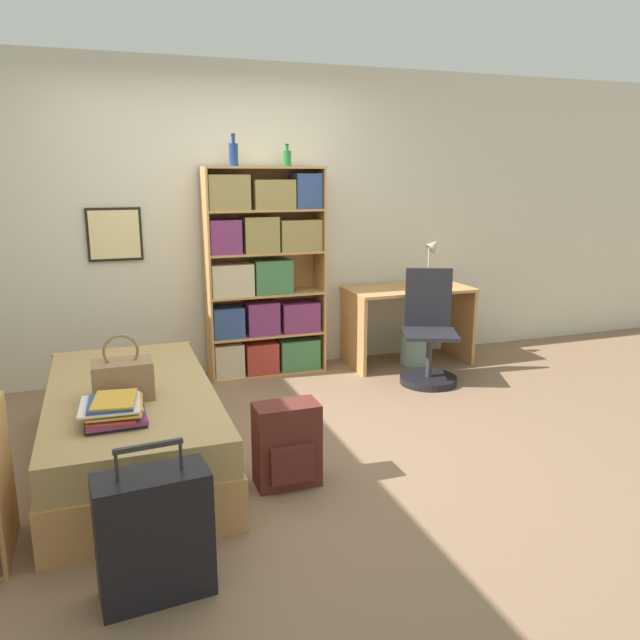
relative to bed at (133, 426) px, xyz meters
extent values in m
plane|color=#84664C|center=(0.78, -0.02, -0.24)|extent=(14.00, 14.00, 0.00)
cube|color=beige|center=(0.78, 1.64, 1.06)|extent=(10.00, 0.06, 2.60)
cube|color=black|center=(0.01, 1.59, 0.99)|extent=(0.42, 0.02, 0.42)
cube|color=beige|center=(0.01, 1.58, 0.99)|extent=(0.38, 0.01, 0.38)
cube|color=tan|center=(0.00, -0.02, -0.10)|extent=(0.95, 1.90, 0.28)
cube|color=tan|center=(0.00, -0.02, 0.14)|extent=(0.92, 1.87, 0.20)
cube|color=tan|center=(0.00, 0.91, 0.00)|extent=(0.95, 0.04, 0.48)
cube|color=#93704C|center=(-0.04, -0.16, 0.35)|extent=(0.33, 0.21, 0.21)
torus|color=#93704C|center=(-0.04, -0.16, 0.51)|extent=(0.20, 0.02, 0.20)
cube|color=#232328|center=(-0.10, -0.50, 0.25)|extent=(0.30, 0.30, 0.02)
cube|color=#7A336B|center=(-0.09, -0.50, 0.27)|extent=(0.30, 0.34, 0.02)
cube|color=#B2382D|center=(-0.11, -0.49, 0.29)|extent=(0.25, 0.36, 0.01)
cube|color=#334C84|center=(-0.11, -0.48, 0.30)|extent=(0.24, 0.33, 0.01)
cube|color=gold|center=(-0.09, -0.48, 0.31)|extent=(0.29, 0.38, 0.01)
cube|color=gold|center=(-0.11, -0.48, 0.32)|extent=(0.30, 0.28, 0.01)
cube|color=silver|center=(-0.12, -0.49, 0.33)|extent=(0.31, 0.34, 0.01)
cube|color=#334C84|center=(-0.11, -0.49, 0.34)|extent=(0.24, 0.29, 0.02)
cube|color=gold|center=(-0.09, -0.49, 0.35)|extent=(0.24, 0.31, 0.01)
cube|color=black|center=(0.02, -1.29, 0.04)|extent=(0.47, 0.26, 0.54)
cylinder|color=#2D2D33|center=(-0.11, -1.30, 0.37)|extent=(0.01, 0.01, 0.12)
cylinder|color=#2D2D33|center=(0.14, -1.28, 0.37)|extent=(0.01, 0.01, 0.12)
cube|color=#2D2D33|center=(0.02, -1.29, 0.43)|extent=(0.27, 0.04, 0.02)
cube|color=tan|center=(0.71, 1.43, 0.64)|extent=(0.02, 0.31, 1.76)
cube|color=tan|center=(1.69, 1.43, 0.64)|extent=(0.02, 0.31, 1.76)
cube|color=tan|center=(1.20, 1.58, 0.64)|extent=(1.00, 0.01, 1.76)
cube|color=tan|center=(1.20, 1.43, -0.23)|extent=(0.96, 0.31, 0.02)
cube|color=tan|center=(1.20, 1.43, 0.12)|extent=(0.96, 0.31, 0.02)
cube|color=tan|center=(1.20, 1.43, 0.47)|extent=(0.96, 0.31, 0.02)
cube|color=tan|center=(1.20, 1.43, 0.82)|extent=(0.96, 0.31, 0.02)
cube|color=tan|center=(1.20, 1.43, 1.17)|extent=(0.96, 0.31, 0.02)
cube|color=tan|center=(1.20, 1.43, 1.51)|extent=(0.96, 0.31, 0.02)
cube|color=beige|center=(0.85, 1.42, -0.08)|extent=(0.25, 0.23, 0.28)
cube|color=#B2382D|center=(1.14, 1.42, -0.08)|extent=(0.28, 0.23, 0.27)
cube|color=#427A4C|center=(1.48, 1.42, -0.08)|extent=(0.35, 0.23, 0.27)
cube|color=#334C84|center=(0.86, 1.42, 0.25)|extent=(0.26, 0.23, 0.26)
cube|color=#7A336B|center=(1.16, 1.42, 0.26)|extent=(0.27, 0.23, 0.28)
cube|color=#7A336B|center=(1.49, 1.42, 0.25)|extent=(0.33, 0.23, 0.25)
cube|color=beige|center=(0.90, 1.42, 0.61)|extent=(0.35, 0.23, 0.26)
cube|color=#427A4C|center=(1.25, 1.42, 0.62)|extent=(0.32, 0.23, 0.28)
cube|color=#7A336B|center=(0.86, 1.42, 0.97)|extent=(0.25, 0.23, 0.28)
cube|color=#99894C|center=(1.16, 1.42, 0.97)|extent=(0.29, 0.23, 0.29)
cube|color=#99894C|center=(1.49, 1.42, 0.96)|extent=(0.35, 0.23, 0.26)
cube|color=#99894C|center=(0.90, 1.42, 1.32)|extent=(0.33, 0.23, 0.28)
cube|color=#99894C|center=(1.27, 1.42, 1.30)|extent=(0.34, 0.23, 0.24)
cube|color=#334C84|center=(1.56, 1.42, 1.32)|extent=(0.22, 0.23, 0.29)
cylinder|color=navy|center=(0.96, 1.43, 1.61)|extent=(0.07, 0.07, 0.18)
cylinder|color=navy|center=(0.96, 1.43, 1.73)|extent=(0.03, 0.03, 0.06)
cylinder|color=#232328|center=(0.96, 1.43, 1.77)|extent=(0.03, 0.03, 0.02)
cylinder|color=#1E6B2D|center=(1.41, 1.45, 1.59)|extent=(0.07, 0.07, 0.13)
cylinder|color=#1E6B2D|center=(1.41, 1.45, 1.67)|extent=(0.03, 0.03, 0.04)
cylinder|color=#232328|center=(1.41, 1.45, 1.70)|extent=(0.03, 0.03, 0.01)
cube|color=tan|center=(2.49, 1.29, 0.45)|extent=(1.11, 0.58, 0.02)
cube|color=tan|center=(1.96, 1.29, 0.10)|extent=(0.03, 0.54, 0.68)
cube|color=tan|center=(3.03, 1.29, 0.10)|extent=(0.03, 0.54, 0.68)
cylinder|color=#ADA89E|center=(2.70, 1.33, 0.47)|extent=(0.14, 0.14, 0.02)
cylinder|color=#ADA89E|center=(2.70, 1.33, 0.65)|extent=(0.02, 0.02, 0.33)
cone|color=#ADA89E|center=(2.75, 1.33, 0.84)|extent=(0.15, 0.12, 0.15)
cylinder|color=black|center=(2.39, 0.70, -0.21)|extent=(0.47, 0.47, 0.06)
cylinder|color=#333338|center=(2.39, 0.70, -0.03)|extent=(0.05, 0.05, 0.41)
cube|color=black|center=(2.39, 0.70, 0.19)|extent=(0.56, 0.56, 0.03)
cube|color=black|center=(2.46, 0.89, 0.45)|extent=(0.37, 0.18, 0.49)
cube|color=#56231E|center=(0.79, -0.55, 0.00)|extent=(0.36, 0.20, 0.47)
cube|color=#56231E|center=(0.79, -0.67, -0.07)|extent=(0.25, 0.03, 0.21)
cylinder|color=#99C1B2|center=(2.54, 1.24, -0.10)|extent=(0.25, 0.25, 0.27)
camera|label=1|loc=(-0.10, -3.64, 1.47)|focal=35.00mm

